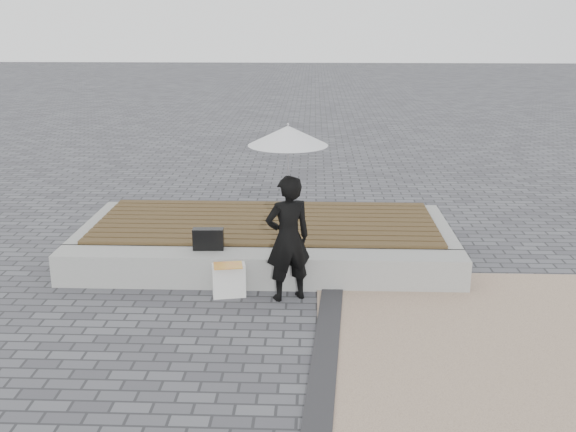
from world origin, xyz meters
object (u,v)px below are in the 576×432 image
(seating_ledge, at_px, (260,268))
(woman, at_px, (288,239))
(parasol, at_px, (288,136))
(handbag, at_px, (208,239))
(canvas_tote, at_px, (229,280))

(seating_ledge, relative_size, woman, 3.41)
(seating_ledge, relative_size, parasol, 4.48)
(seating_ledge, bearing_deg, parasol, -49.77)
(woman, relative_size, parasol, 1.32)
(handbag, bearing_deg, seating_ledge, -12.37)
(seating_ledge, distance_m, woman, 0.77)
(woman, bearing_deg, canvas_tote, -26.15)
(parasol, relative_size, handbag, 2.98)
(parasol, height_order, canvas_tote, parasol)
(woman, relative_size, canvas_tote, 3.68)
(seating_ledge, xyz_separation_m, parasol, (0.36, -0.43, 1.71))
(seating_ledge, distance_m, handbag, 0.72)
(seating_ledge, xyz_separation_m, handbag, (-0.63, 0.11, 0.33))
(woman, distance_m, canvas_tote, 0.87)
(woman, xyz_separation_m, canvas_tote, (-0.69, 0.04, -0.53))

